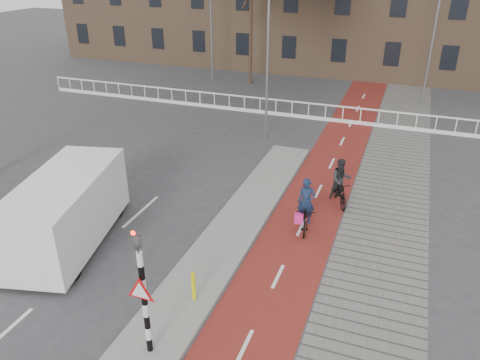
% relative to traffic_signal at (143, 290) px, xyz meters
% --- Properties ---
extents(ground, '(120.00, 120.00, 0.00)m').
position_rel_traffic_signal_xyz_m(ground, '(0.60, 2.02, -1.99)').
color(ground, '#38383A').
rests_on(ground, ground).
extents(bike_lane, '(2.50, 60.00, 0.01)m').
position_rel_traffic_signal_xyz_m(bike_lane, '(2.10, 12.02, -1.98)').
color(bike_lane, maroon).
rests_on(bike_lane, ground).
extents(sidewalk, '(3.00, 60.00, 0.01)m').
position_rel_traffic_signal_xyz_m(sidewalk, '(4.90, 12.02, -1.98)').
color(sidewalk, slate).
rests_on(sidewalk, ground).
extents(curb_island, '(1.80, 16.00, 0.12)m').
position_rel_traffic_signal_xyz_m(curb_island, '(-0.10, 6.02, -1.93)').
color(curb_island, gray).
rests_on(curb_island, ground).
extents(traffic_signal, '(0.80, 0.80, 3.68)m').
position_rel_traffic_signal_xyz_m(traffic_signal, '(0.00, 0.00, 0.00)').
color(traffic_signal, black).
rests_on(traffic_signal, curb_island).
extents(bollard, '(0.12, 0.12, 0.89)m').
position_rel_traffic_signal_xyz_m(bollard, '(0.21, 2.09, -1.43)').
color(bollard, yellow).
rests_on(bollard, curb_island).
extents(cyclist_near, '(1.02, 1.94, 1.93)m').
position_rel_traffic_signal_xyz_m(cyclist_near, '(2.22, 7.00, -1.33)').
color(cyclist_near, black).
rests_on(cyclist_near, bike_lane).
extents(cyclist_far, '(1.18, 1.79, 1.88)m').
position_rel_traffic_signal_xyz_m(cyclist_far, '(3.05, 9.23, -1.20)').
color(cyclist_far, black).
rests_on(cyclist_far, bike_lane).
extents(van, '(3.43, 5.88, 2.37)m').
position_rel_traffic_signal_xyz_m(van, '(-5.01, 3.39, -0.74)').
color(van, white).
rests_on(van, ground).
extents(railing, '(28.00, 0.10, 0.99)m').
position_rel_traffic_signal_xyz_m(railing, '(-4.40, 19.02, -1.68)').
color(railing, silver).
rests_on(railing, ground).
extents(tree_mid, '(0.23, 0.23, 7.64)m').
position_rel_traffic_signal_xyz_m(tree_mid, '(-6.28, 25.51, 1.83)').
color(tree_mid, black).
rests_on(tree_mid, ground).
extents(streetlight_near, '(0.12, 0.12, 8.17)m').
position_rel_traffic_signal_xyz_m(streetlight_near, '(-1.82, 15.20, 2.09)').
color(streetlight_near, slate).
rests_on(streetlight_near, ground).
extents(streetlight_left, '(0.12, 0.12, 8.51)m').
position_rel_traffic_signal_xyz_m(streetlight_left, '(-9.44, 25.74, 2.26)').
color(streetlight_left, slate).
rests_on(streetlight_left, ground).
extents(streetlight_right, '(0.12, 0.12, 8.28)m').
position_rel_traffic_signal_xyz_m(streetlight_right, '(5.83, 24.11, 2.15)').
color(streetlight_right, slate).
rests_on(streetlight_right, ground).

